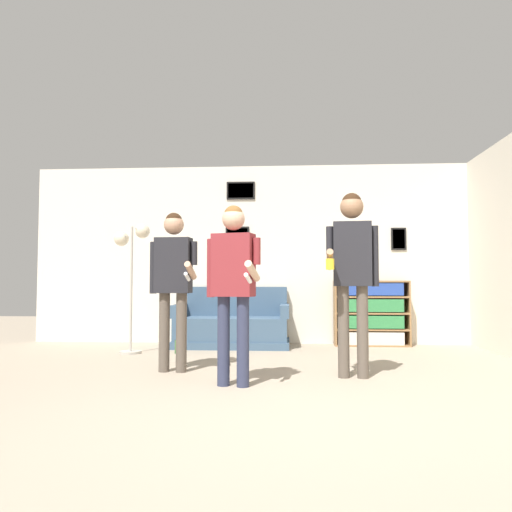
# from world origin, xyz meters

# --- Properties ---
(ground_plane) EXTENTS (20.00, 20.00, 0.00)m
(ground_plane) POSITION_xyz_m (0.00, 0.00, 0.00)
(ground_plane) COLOR gray
(wall_back) EXTENTS (7.78, 0.08, 2.70)m
(wall_back) POSITION_xyz_m (-0.00, 4.31, 1.35)
(wall_back) COLOR silver
(wall_back) RESTS_ON ground_plane
(couch) EXTENTS (1.63, 0.80, 0.85)m
(couch) POSITION_xyz_m (-0.78, 3.89, 0.29)
(couch) COLOR #3D5670
(couch) RESTS_ON ground_plane
(bookshelf) EXTENTS (1.07, 0.30, 0.94)m
(bookshelf) POSITION_xyz_m (1.22, 4.09, 0.47)
(bookshelf) COLOR olive
(bookshelf) RESTS_ON ground_plane
(floor_lamp) EXTENTS (0.47, 0.28, 1.68)m
(floor_lamp) POSITION_xyz_m (-2.01, 3.10, 1.26)
(floor_lamp) COLOR #ADA89E
(floor_lamp) RESTS_ON ground_plane
(person_player_foreground_left) EXTENTS (0.50, 0.46, 1.63)m
(person_player_foreground_left) POSITION_xyz_m (-1.16, 1.80, 1.00)
(person_player_foreground_left) COLOR brown
(person_player_foreground_left) RESTS_ON ground_plane
(person_player_foreground_center) EXTENTS (0.49, 0.51, 1.60)m
(person_player_foreground_center) POSITION_xyz_m (-0.46, 1.13, 0.97)
(person_player_foreground_center) COLOR #2D334C
(person_player_foreground_center) RESTS_ON ground_plane
(person_watcher_holding_cup) EXTENTS (0.52, 0.43, 1.78)m
(person_watcher_holding_cup) POSITION_xyz_m (0.64, 1.59, 1.11)
(person_watcher_holding_cup) COLOR brown
(person_watcher_holding_cup) RESTS_ON ground_plane
(bottle_on_floor) EXTENTS (0.06, 0.06, 0.25)m
(bottle_on_floor) POSITION_xyz_m (-1.41, 3.12, 0.10)
(bottle_on_floor) COLOR #3D6638
(bottle_on_floor) RESTS_ON ground_plane
(drinking_cup) EXTENTS (0.07, 0.07, 0.12)m
(drinking_cup) POSITION_xyz_m (1.21, 4.09, 1.00)
(drinking_cup) COLOR white
(drinking_cup) RESTS_ON bookshelf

